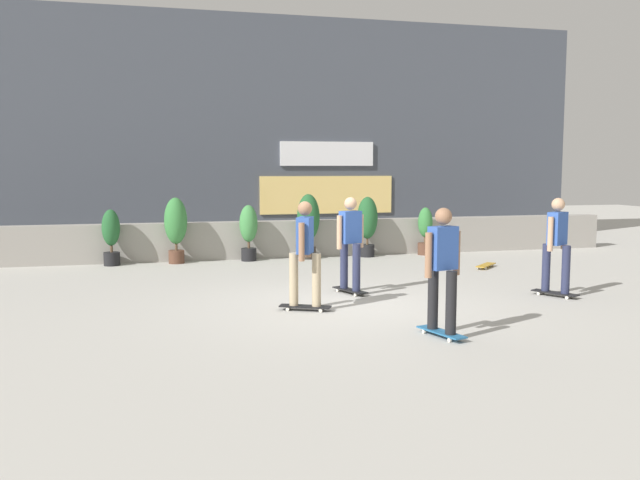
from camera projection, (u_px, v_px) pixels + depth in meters
name	position (u px, v px, depth m)	size (l,w,h in m)	color
ground_plane	(343.00, 305.00, 10.93)	(48.00, 48.00, 0.00)	#B2AFA8
planter_wall	(274.00, 239.00, 16.66)	(18.00, 0.40, 0.90)	gray
building_backdrop	(249.00, 132.00, 20.21)	(20.00, 2.08, 6.50)	#424751
potted_plant_0	(111.00, 235.00, 15.25)	(0.40, 0.40, 1.27)	black
potted_plant_1	(176.00, 225.00, 15.59)	(0.52, 0.52, 1.52)	brown
potted_plant_2	(249.00, 230.00, 16.02)	(0.43, 0.43, 1.32)	black
potted_plant_3	(308.00, 221.00, 16.36)	(0.55, 0.55, 1.57)	#2D2823
potted_plant_4	(367.00, 222.00, 16.74)	(0.51, 0.51, 1.49)	black
potted_plant_5	(425.00, 230.00, 17.15)	(0.37, 0.37, 1.20)	brown
skater_mid_plaza	(305.00, 250.00, 10.42)	(0.81, 0.53, 1.70)	black
skater_far_left	(557.00, 242.00, 11.56)	(0.56, 0.80, 1.70)	black
skater_foreground	(350.00, 240.00, 11.82)	(0.53, 0.82, 1.70)	black
skater_by_wall_right	(443.00, 266.00, 8.79)	(0.54, 0.82, 1.70)	#266699
skateboard_near_camera	(486.00, 265.00, 14.95)	(0.72, 0.70, 0.08)	#BF8C26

